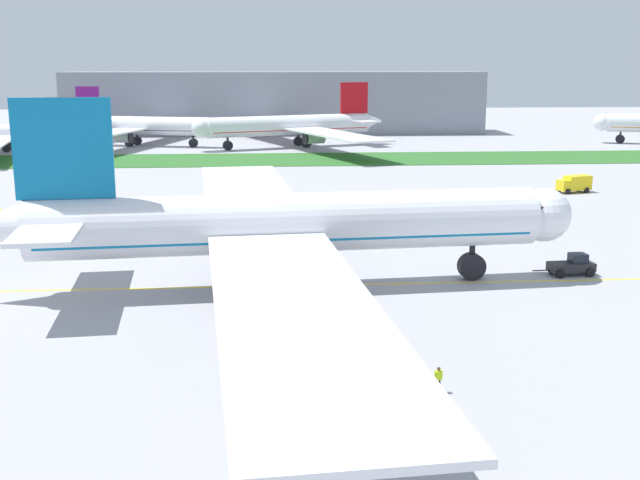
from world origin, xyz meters
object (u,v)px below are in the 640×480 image
Objects in this scene: service_truck_catering_van at (574,183)px; parked_airliner_far_centre at (141,126)px; service_truck_baggage_loader at (4,222)px; parked_airliner_far_right at (293,126)px; ground_crew_wingwalker_port at (438,377)px; service_truck_fuel_bowser at (450,212)px; pushback_tug at (572,265)px; ground_crew_marshaller_front at (336,248)px; airliner_foreground at (280,225)px.

parked_airliner_far_centre reaches higher than service_truck_catering_van.
parked_airliner_far_right reaches higher than service_truck_baggage_loader.
ground_crew_wingwalker_port is 0.29× the size of service_truck_fuel_bowser.
ground_crew_wingwalker_port is 0.03× the size of parked_airliner_far_centre.
parked_airliner_far_right reaches higher than pushback_tug.
pushback_tug is 3.71× the size of ground_crew_marshaller_front.
ground_crew_wingwalker_port is 87.12m from service_truck_catering_van.
service_truck_catering_van is (82.09, 27.19, -0.10)m from service_truck_baggage_loader.
service_truck_fuel_bowser is at bearing -80.21° from parked_airliner_far_right.
pushback_tug is 26.30m from service_truck_fuel_bowser.
service_truck_fuel_bowser reaches higher than service_truck_baggage_loader.
parked_airliner_far_centre is (-32.49, 131.68, -1.03)m from airliner_foreground.
service_truck_fuel_bowser is (16.40, 16.53, 0.64)m from ground_crew_marshaller_front.
pushback_tug is at bearing -111.49° from service_truck_catering_van.
ground_crew_marshaller_front is at bearing -89.72° from parked_airliner_far_right.
service_truck_baggage_loader is (-62.35, 22.97, 0.60)m from pushback_tug.
service_truck_fuel_bowser is (22.64, 28.01, -4.37)m from airliner_foreground.
ground_crew_marshaller_front is 0.28× the size of service_truck_fuel_bowser.
airliner_foreground is 15.09× the size of service_truck_fuel_bowser.
airliner_foreground reaches higher than ground_crew_wingwalker_port.
parked_airliner_far_centre is at bearing 118.00° from service_truck_fuel_bowser.
airliner_foreground is at bearing -132.83° from service_truck_catering_van.
service_truck_baggage_loader reaches higher than ground_crew_wingwalker_port.
service_truck_fuel_bowser reaches higher than ground_crew_marshaller_front.
airliner_foreground is 13.99m from ground_crew_marshaller_front.
service_truck_catering_van is at bearing -59.62° from parked_airliner_far_right.
ground_crew_wingwalker_port is at bearing -49.74° from service_truck_baggage_loader.
service_truck_fuel_bowser is 0.08× the size of parked_airliner_far_right.
airliner_foreground is 52.24× the size of ground_crew_wingwalker_port.
parked_airliner_far_right is (-23.43, 123.80, 4.35)m from pushback_tug.
ground_crew_marshaller_front is (6.24, 11.48, -5.01)m from airliner_foreground.
service_truck_fuel_bowser is at bearing 2.57° from service_truck_baggage_loader.
airliner_foreground is 71.99m from service_truck_catering_van.
parked_airliner_far_right is (-3.93, 151.42, 4.29)m from ground_crew_wingwalker_port.
parked_airliner_far_centre reaches higher than service_truck_baggage_loader.
parked_airliner_far_right reaches higher than service_truck_catering_van.
airliner_foreground is at bearing -118.54° from ground_crew_marshaller_front.
ground_crew_marshaller_front is (-22.86, 8.95, 0.04)m from pushback_tug.
airliner_foreground is 14.31× the size of pushback_tug.
pushback_tug is 1.05× the size of service_truck_fuel_bowser.
ground_crew_marshaller_front is 114.93m from parked_airliner_far_right.
ground_crew_marshaller_front is 0.03× the size of parked_airliner_far_centre.
pushback_tug is 0.08× the size of parked_airliner_far_right.
service_truck_baggage_loader is (-42.85, 50.59, 0.55)m from ground_crew_wingwalker_port.
ground_crew_wingwalker_port is at bearing -69.06° from airliner_foreground.
service_truck_catering_van is at bearing 44.05° from ground_crew_marshaller_front.
ground_crew_marshaller_front is at bearing 158.63° from pushback_tug.
service_truck_catering_van is at bearing 43.28° from service_truck_fuel_bowser.
ground_crew_marshaller_front is 41.91m from service_truck_baggage_loader.
service_truck_baggage_loader is 0.08× the size of parked_airliner_far_centre.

